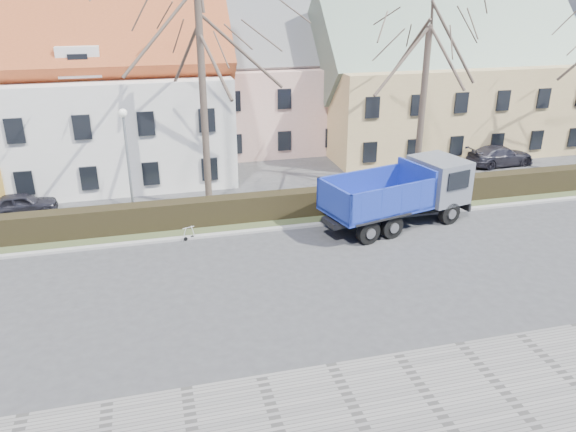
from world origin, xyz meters
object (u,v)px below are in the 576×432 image
object	(u,v)px
cart_frame	(184,234)
parked_car_b	(500,156)
streetlight	(129,168)
dump_truck	(393,196)
parked_car_a	(22,204)

from	to	relation	value
cart_frame	parked_car_b	xyz separation A→B (m)	(21.01, 6.84, 0.28)
streetlight	cart_frame	xyz separation A→B (m)	(2.21, -2.61, -2.54)
dump_truck	parked_car_b	size ratio (longest dim) A/B	1.74
streetlight	cart_frame	distance (m)	4.26
cart_frame	parked_car_a	distance (m)	9.43
cart_frame	parked_car_b	size ratio (longest dim) A/B	0.18
parked_car_a	parked_car_b	bearing A→B (deg)	-93.09
parked_car_b	streetlight	bearing A→B (deg)	96.85
cart_frame	dump_truck	bearing A→B (deg)	-3.76
cart_frame	streetlight	bearing A→B (deg)	130.22
dump_truck	parked_car_a	bearing A→B (deg)	147.25
parked_car_b	dump_truck	bearing A→B (deg)	120.74
streetlight	cart_frame	bearing A→B (deg)	-49.78
streetlight	parked_car_a	distance (m)	6.61
parked_car_a	parked_car_b	world-z (taller)	parked_car_b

